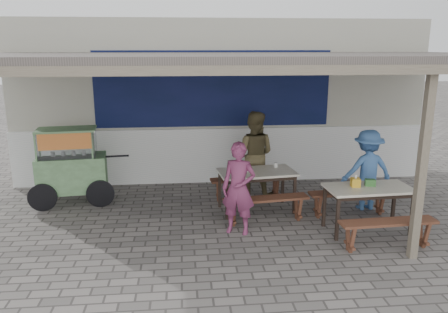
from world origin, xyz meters
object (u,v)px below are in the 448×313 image
donation_box (370,183)px  condiment_jar (276,165)px  bench_right_wall (350,198)px  condiment_bowl (245,171)px  patron_wall_side (254,154)px  bench_left_wall (248,183)px  patron_right_table (367,170)px  table_right (369,192)px  vendor_cart (71,163)px  table_left (257,175)px  tissue_box (355,182)px  bench_right_street (388,228)px  bench_left_street (266,204)px  patron_street_side (239,188)px

donation_box → condiment_jar: (-1.28, 1.24, -0.01)m
bench_right_wall → condiment_bowl: size_ratio=8.65×
patron_wall_side → condiment_jar: size_ratio=20.46×
bench_left_wall → patron_right_table: 2.24m
table_right → vendor_cart: 5.37m
table_right → condiment_jar: bearing=130.6°
table_left → tissue_box: 1.76m
bench_left_wall → tissue_box: tissue_box is taller
bench_right_street → tissue_box: tissue_box is taller
bench_left_wall → patron_right_table: size_ratio=1.00×
bench_left_street → patron_street_side: (-0.52, -0.35, 0.41)m
condiment_jar → bench_left_street: bearing=-111.9°
vendor_cart → tissue_box: (4.85, -1.76, 0.03)m
condiment_jar → table_right: bearing=-46.5°
bench_left_street → vendor_cart: (-3.50, 1.31, 0.45)m
bench_left_wall → table_right: 2.41m
table_right → tissue_box: 0.26m
bench_right_wall → vendor_cart: vendor_cart is taller
bench_right_street → vendor_cart: 5.68m
patron_right_table → tissue_box: bearing=54.0°
table_left → table_right: 1.96m
bench_left_street → patron_right_table: (1.96, 0.51, 0.40)m
bench_left_street → patron_right_table: size_ratio=1.00×
bench_left_wall → tissue_box: 2.25m
donation_box → table_left: bearing=148.7°
bench_right_street → donation_box: 0.87m
table_right → condiment_jar: 1.80m
patron_street_side → tissue_box: size_ratio=10.85×
bench_left_wall → condiment_bowl: 0.78m
patron_street_side → condiment_jar: size_ratio=17.82×
vendor_cart → patron_street_side: bearing=-35.8°
patron_wall_side → bench_right_wall: bearing=160.4°
bench_left_wall → patron_street_side: bearing=-110.8°
table_right → bench_right_street: 0.75m
bench_left_wall → condiment_jar: (0.47, -0.36, 0.45)m
patron_wall_side → donation_box: 2.45m
table_right → bench_right_street: table_right is taller
vendor_cart → tissue_box: vendor_cart is taller
table_left → patron_street_side: (-0.45, -0.94, 0.07)m
bench_right_wall → donation_box: 0.77m
table_right → donation_box: donation_box is taller
table_left → patron_street_side: size_ratio=0.96×
bench_right_wall → donation_box: size_ratio=9.01×
bench_left_wall → donation_box: donation_box is taller
tissue_box → patron_right_table: bearing=57.5°
donation_box → condiment_jar: donation_box is taller
tissue_box → condiment_jar: bearing=129.3°
bench_right_wall → patron_street_side: bearing=-168.4°
table_right → tissue_box: size_ratio=10.09×
condiment_jar → donation_box: bearing=-44.2°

